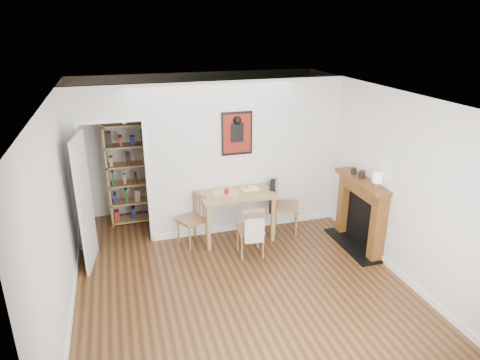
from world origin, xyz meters
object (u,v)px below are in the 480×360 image
object	(u,v)px
fireplace	(361,211)
ceramic_jar_a	(362,174)
orange_fruit	(246,187)
bookshelf	(130,174)
red_glass	(226,191)
chair_front	(250,230)
chair_left	(192,221)
notebook	(250,189)
mantel_lamp	(377,178)
ceramic_jar_b	(354,171)
dining_table	(236,197)
chair_right	(285,206)

from	to	relation	value
fireplace	ceramic_jar_a	world-z (taller)	ceramic_jar_a
orange_fruit	ceramic_jar_a	world-z (taller)	ceramic_jar_a
fireplace	orange_fruit	distance (m)	1.90
bookshelf	red_glass	size ratio (longest dim) A/B	19.26
chair_front	bookshelf	xyz separation A→B (m)	(-1.69, 1.77, 0.48)
chair_left	notebook	distance (m)	1.11
mantel_lamp	ceramic_jar_b	xyz separation A→B (m)	(-0.02, 0.62, -0.09)
bookshelf	mantel_lamp	bearing A→B (deg)	-34.03
chair_front	red_glass	distance (m)	0.76
chair_front	orange_fruit	xyz separation A→B (m)	(0.14, 0.69, 0.43)
mantel_lamp	notebook	bearing A→B (deg)	140.99
mantel_lamp	ceramic_jar_a	xyz separation A→B (m)	(0.01, 0.42, -0.08)
chair_left	red_glass	xyz separation A→B (m)	(0.58, -0.02, 0.45)
chair_front	notebook	size ratio (longest dim) A/B	3.16
notebook	fireplace	bearing A→B (deg)	-29.71
bookshelf	dining_table	bearing A→B (deg)	-34.57
bookshelf	ceramic_jar_a	size ratio (longest dim) A/B	15.83
red_glass	notebook	xyz separation A→B (m)	(0.44, 0.11, -0.04)
orange_fruit	chair_front	bearing A→B (deg)	-101.32
orange_fruit	ceramic_jar_b	world-z (taller)	ceramic_jar_b
dining_table	orange_fruit	xyz separation A→B (m)	(0.19, 0.05, 0.14)
chair_right	red_glass	xyz separation A→B (m)	(-1.03, 0.00, 0.39)
fireplace	ceramic_jar_a	distance (m)	0.61
chair_left	ceramic_jar_a	world-z (taller)	ceramic_jar_a
chair_left	notebook	size ratio (longest dim) A/B	3.14
chair_left	orange_fruit	world-z (taller)	orange_fruit
ceramic_jar_a	ceramic_jar_b	world-z (taller)	ceramic_jar_a
chair_front	dining_table	bearing A→B (deg)	94.52
notebook	ceramic_jar_b	size ratio (longest dim) A/B	2.54
chair_front	bookshelf	bearing A→B (deg)	133.67
chair_front	bookshelf	world-z (taller)	bookshelf
fireplace	mantel_lamp	world-z (taller)	mantel_lamp
bookshelf	orange_fruit	world-z (taller)	bookshelf
fireplace	chair_left	bearing A→B (deg)	162.78
orange_fruit	ceramic_jar_a	size ratio (longest dim) A/B	0.63
chair_left	fireplace	xyz separation A→B (m)	(2.60, -0.81, 0.19)
chair_right	mantel_lamp	xyz separation A→B (m)	(0.96, -1.15, 0.82)
fireplace	mantel_lamp	size ratio (longest dim) A/B	5.41
mantel_lamp	dining_table	bearing A→B (deg)	146.45
red_glass	notebook	size ratio (longest dim) A/B	0.35
dining_table	chair_front	size ratio (longest dim) A/B	1.41
red_glass	ceramic_jar_a	bearing A→B (deg)	-19.97
fireplace	ceramic_jar_a	xyz separation A→B (m)	(-0.02, 0.06, 0.60)
chair_right	bookshelf	distance (m)	2.80
bookshelf	orange_fruit	bearing A→B (deg)	-30.59
ceramic_jar_b	fireplace	bearing A→B (deg)	-80.06
mantel_lamp	ceramic_jar_a	size ratio (longest dim) A/B	1.98
orange_fruit	notebook	size ratio (longest dim) A/B	0.27
chair_front	fireplace	bearing A→B (deg)	-6.62
red_glass	bookshelf	bearing A→B (deg)	140.97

